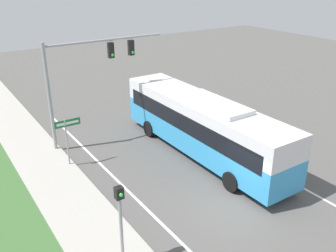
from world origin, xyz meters
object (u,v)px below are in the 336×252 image
at_px(pedestrian_signal, 120,213).
at_px(street_sign, 67,133).
at_px(bus, 202,123).
at_px(signal_gantry, 87,68).

distance_m(pedestrian_signal, street_sign, 8.06).
bearing_deg(bus, street_sign, 156.70).
height_order(signal_gantry, pedestrian_signal, signal_gantry).
distance_m(bus, signal_gantry, 7.26).
bearing_deg(pedestrian_signal, street_sign, 82.98).
bearing_deg(street_sign, signal_gantry, 45.18).
distance_m(bus, street_sign, 7.26).
xyz_separation_m(signal_gantry, pedestrian_signal, (-3.21, -10.24, -2.38)).
height_order(bus, street_sign, bus).
relative_size(bus, street_sign, 4.50).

